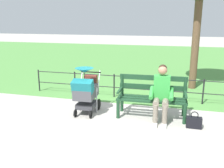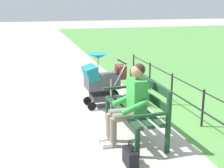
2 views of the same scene
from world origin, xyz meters
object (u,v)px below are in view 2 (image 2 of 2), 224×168
(park_bench, at_px, (138,105))
(handbag, at_px, (130,157))
(person_on_bench, at_px, (130,101))
(stroller, at_px, (102,79))

(park_bench, bearing_deg, handbag, 154.47)
(person_on_bench, xyz_separation_m, handbag, (-0.73, 0.23, -0.55))
(stroller, xyz_separation_m, handbag, (-2.51, 0.20, -0.47))
(person_on_bench, bearing_deg, park_bench, -44.33)
(person_on_bench, distance_m, stroller, 1.79)
(park_bench, xyz_separation_m, stroller, (1.56, 0.25, 0.07))
(park_bench, height_order, person_on_bench, person_on_bench)
(park_bench, relative_size, person_on_bench, 1.27)
(handbag, bearing_deg, stroller, -4.57)
(stroller, relative_size, handbag, 3.11)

